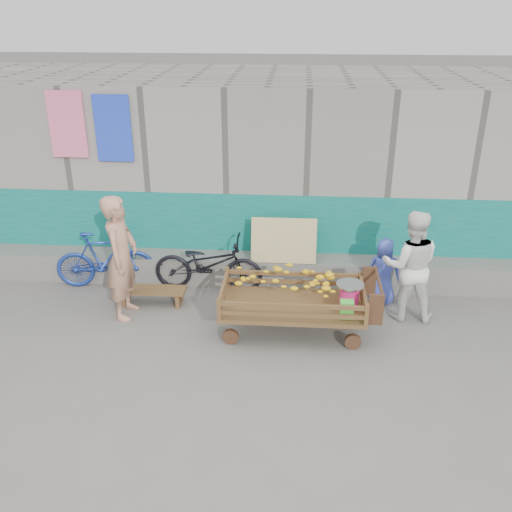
# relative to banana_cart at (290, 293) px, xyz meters

# --- Properties ---
(ground) EXTENTS (80.00, 80.00, 0.00)m
(ground) POSITION_rel_banana_cart_xyz_m (-0.43, -0.91, -0.61)
(ground) COLOR #605D59
(ground) RESTS_ON ground
(building_wall) EXTENTS (12.00, 3.50, 3.00)m
(building_wall) POSITION_rel_banana_cart_xyz_m (-0.43, 3.14, 0.86)
(building_wall) COLOR gray
(building_wall) RESTS_ON ground
(banana_cart) EXTENTS (2.11, 0.97, 0.90)m
(banana_cart) POSITION_rel_banana_cart_xyz_m (0.00, 0.00, 0.00)
(banana_cart) COLOR #55381C
(banana_cart) RESTS_ON ground
(bench) EXTENTS (1.01, 0.30, 0.25)m
(bench) POSITION_rel_banana_cart_xyz_m (-2.06, 0.63, -0.42)
(bench) COLOR #55381C
(bench) RESTS_ON ground
(vendor_man) EXTENTS (0.46, 0.68, 1.81)m
(vendor_man) POSITION_rel_banana_cart_xyz_m (-2.35, 0.30, 0.30)
(vendor_man) COLOR tan
(vendor_man) RESTS_ON ground
(woman) EXTENTS (0.82, 0.66, 1.62)m
(woman) POSITION_rel_banana_cart_xyz_m (1.65, 0.54, 0.20)
(woman) COLOR white
(woman) RESTS_ON ground
(child) EXTENTS (0.53, 0.37, 1.02)m
(child) POSITION_rel_banana_cart_xyz_m (1.36, 0.94, -0.10)
(child) COLOR #3D4CBE
(child) RESTS_ON ground
(bicycle_dark) EXTENTS (1.70, 0.65, 0.89)m
(bicycle_dark) POSITION_rel_banana_cart_xyz_m (-1.28, 1.14, -0.17)
(bicycle_dark) COLOR black
(bicycle_dark) RESTS_ON ground
(bicycle_blue) EXTENTS (1.59, 0.65, 0.93)m
(bicycle_blue) POSITION_rel_banana_cart_xyz_m (-2.90, 1.14, -0.15)
(bicycle_blue) COLOR #1C3994
(bicycle_blue) RESTS_ON ground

